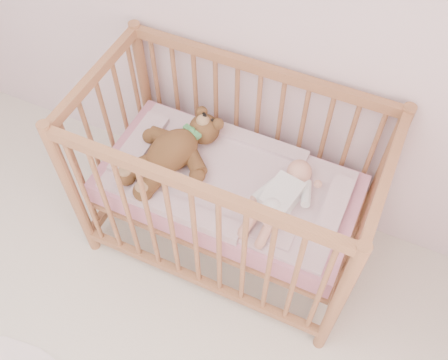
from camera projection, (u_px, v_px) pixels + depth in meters
The scene contains 5 objects.
crib at pixel (228, 187), 2.40m from camera, with size 1.36×0.76×1.00m, color #AD7249, non-canonical shape.
mattress at pixel (228, 189), 2.41m from camera, with size 1.22×0.62×0.13m, color pink.
blanket at pixel (228, 180), 2.35m from camera, with size 1.10×0.58×0.06m, color pink, non-canonical shape.
baby at pixel (282, 194), 2.21m from camera, with size 0.25×0.52×0.12m, color white, non-canonical shape.
teddy_bear at pixel (173, 152), 2.34m from camera, with size 0.42×0.60×0.17m, color brown, non-canonical shape.
Camera 1 is at (0.95, 0.34, 2.46)m, focal length 40.00 mm.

